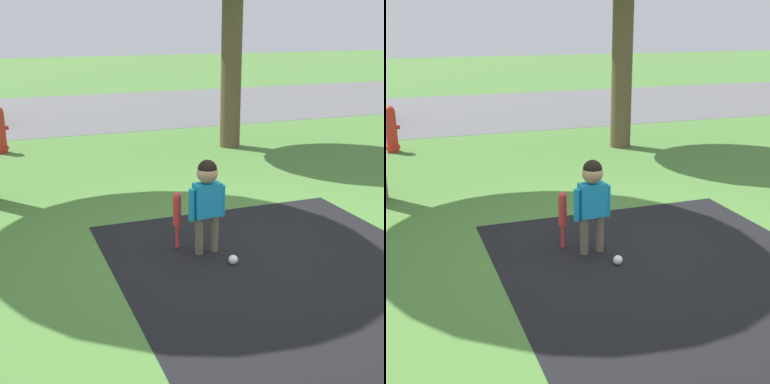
# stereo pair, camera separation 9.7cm
# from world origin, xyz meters

# --- Properties ---
(ground_plane) EXTENTS (60.00, 60.00, 0.00)m
(ground_plane) POSITION_xyz_m (0.00, 0.00, 0.00)
(ground_plane) COLOR #477533
(street_strip) EXTENTS (40.00, 6.00, 0.01)m
(street_strip) POSITION_xyz_m (0.00, 8.89, 0.00)
(street_strip) COLOR #59595B
(street_strip) RESTS_ON ground
(child) EXTENTS (0.37, 0.20, 0.92)m
(child) POSITION_xyz_m (-0.28, -0.04, 0.59)
(child) COLOR #6B5B4C
(child) RESTS_ON ground
(baseball_bat) EXTENTS (0.08, 0.08, 0.57)m
(baseball_bat) POSITION_xyz_m (-0.51, 0.16, 0.37)
(baseball_bat) COLOR red
(baseball_bat) RESTS_ON ground
(sports_ball) EXTENTS (0.09, 0.09, 0.09)m
(sports_ball) POSITION_xyz_m (-0.15, -0.36, 0.04)
(sports_ball) COLOR white
(sports_ball) RESTS_ON ground
(fire_hydrant) EXTENTS (0.27, 0.24, 0.78)m
(fire_hydrant) POSITION_xyz_m (-1.99, 4.94, 0.38)
(fire_hydrant) COLOR red
(fire_hydrant) RESTS_ON ground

